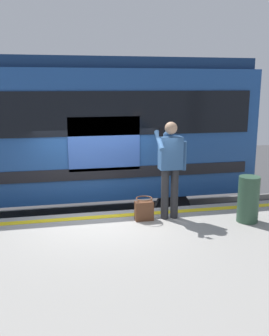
{
  "coord_description": "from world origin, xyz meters",
  "views": [
    {
      "loc": [
        0.78,
        6.81,
        3.39
      ],
      "look_at": [
        -0.59,
        0.3,
        1.9
      ],
      "focal_mm": 39.92,
      "sensor_mm": 36.0,
      "label": 1
    }
  ],
  "objects_px": {
    "handbag": "(144,210)",
    "trash_bin": "(248,199)",
    "passenger": "(170,162)",
    "train_carriage": "(17,127)"
  },
  "relations": [
    {
      "from": "handbag",
      "to": "trash_bin",
      "type": "xyz_separation_m",
      "value": [
        -1.79,
        0.44,
        0.22
      ]
    },
    {
      "from": "train_carriage",
      "to": "handbag",
      "type": "distance_m",
      "value": 3.93
    },
    {
      "from": "train_carriage",
      "to": "handbag",
      "type": "height_order",
      "value": "train_carriage"
    },
    {
      "from": "passenger",
      "to": "trash_bin",
      "type": "relative_size",
      "value": 2.13
    },
    {
      "from": "train_carriage",
      "to": "handbag",
      "type": "xyz_separation_m",
      "value": [
        -2.38,
        2.87,
        -1.24
      ]
    },
    {
      "from": "train_carriage",
      "to": "trash_bin",
      "type": "xyz_separation_m",
      "value": [
        -4.17,
        3.31,
        -1.02
      ]
    },
    {
      "from": "train_carriage",
      "to": "trash_bin",
      "type": "height_order",
      "value": "train_carriage"
    },
    {
      "from": "handbag",
      "to": "trash_bin",
      "type": "distance_m",
      "value": 1.85
    },
    {
      "from": "passenger",
      "to": "trash_bin",
      "type": "xyz_separation_m",
      "value": [
        -1.31,
        0.46,
        -0.63
      ]
    },
    {
      "from": "trash_bin",
      "to": "handbag",
      "type": "bearing_deg",
      "value": -13.86
    }
  ]
}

